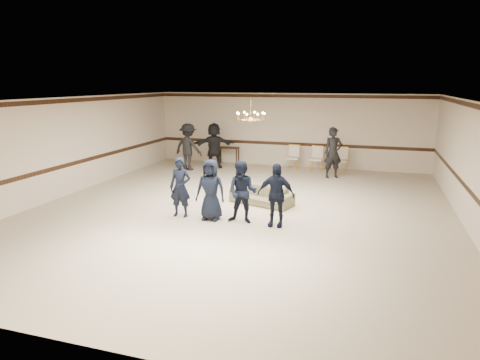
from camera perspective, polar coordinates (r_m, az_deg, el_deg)
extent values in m
cube|color=#C1B394|center=(12.54, 0.13, -3.99)|extent=(12.00, 14.00, 0.01)
cube|color=black|center=(11.99, 0.14, 10.79)|extent=(12.00, 14.00, 0.01)
cube|color=beige|center=(18.90, 6.51, 6.68)|extent=(12.00, 0.01, 3.20)
cube|color=beige|center=(6.06, -20.16, -7.84)|extent=(12.00, 0.01, 3.20)
cube|color=beige|center=(15.06, -22.29, 4.16)|extent=(0.01, 14.00, 3.20)
cube|color=beige|center=(11.88, 28.97, 1.34)|extent=(0.01, 14.00, 3.20)
cube|color=black|center=(18.96, 6.45, 4.88)|extent=(12.00, 0.02, 0.14)
cube|color=black|center=(18.78, 6.62, 11.17)|extent=(12.00, 0.02, 0.14)
imported|color=black|center=(11.83, -8.04, -0.98)|extent=(0.63, 0.43, 1.67)
imported|color=black|center=(11.48, -3.97, -1.32)|extent=(0.84, 0.56, 1.67)
imported|color=black|center=(11.19, 0.33, -1.67)|extent=(0.82, 0.64, 1.67)
imported|color=black|center=(10.97, 4.83, -2.02)|extent=(0.98, 0.42, 1.67)
imported|color=#6D6649|center=(13.03, 2.94, -2.05)|extent=(2.07, 1.29, 0.57)
imported|color=black|center=(18.10, -6.98, 4.44)|extent=(1.40, 0.97, 1.98)
imported|color=black|center=(18.40, -3.51, 4.65)|extent=(1.89, 1.37, 1.98)
imported|color=black|center=(16.87, 12.42, 3.60)|extent=(0.86, 0.75, 1.98)
cube|color=black|center=(19.23, -1.55, 3.28)|extent=(1.00, 0.50, 0.81)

